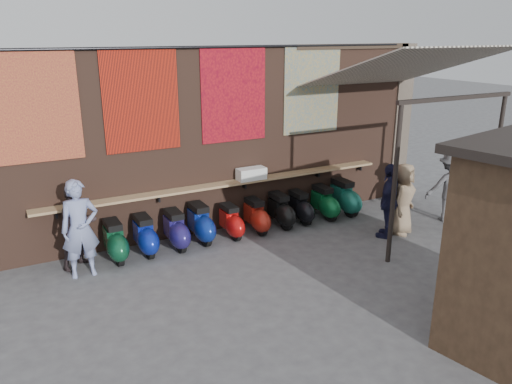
{
  "coord_description": "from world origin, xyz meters",
  "views": [
    {
      "loc": [
        -4.35,
        -7.19,
        4.25
      ],
      "look_at": [
        0.15,
        1.2,
        1.21
      ],
      "focal_mm": 35.0,
      "sensor_mm": 36.0,
      "label": 1
    }
  ],
  "objects_px": {
    "scooter_stool_7": "(300,207)",
    "diner_left": "(80,229)",
    "scooter_stool_1": "(145,236)",
    "scooter_stool_0": "(115,242)",
    "shopper_tan": "(403,199)",
    "scooter_stool_3": "(200,224)",
    "scooter_stool_8": "(324,203)",
    "scooter_stool_2": "(176,230)",
    "diner_right": "(79,227)",
    "scooter_stool_5": "(256,216)",
    "shopper_navy": "(389,201)",
    "shopper_grey": "(450,187)",
    "scooter_stool_6": "(280,211)",
    "scooter_stool_9": "(344,197)",
    "scooter_stool_4": "(231,222)",
    "shelf_box": "(251,174)"
  },
  "relations": [
    {
      "from": "scooter_stool_6",
      "to": "scooter_stool_8",
      "type": "relative_size",
      "value": 0.99
    },
    {
      "from": "scooter_stool_4",
      "to": "shopper_grey",
      "type": "distance_m",
      "value": 5.19
    },
    {
      "from": "scooter_stool_5",
      "to": "diner_right",
      "type": "height_order",
      "value": "diner_right"
    },
    {
      "from": "scooter_stool_4",
      "to": "scooter_stool_5",
      "type": "distance_m",
      "value": 0.62
    },
    {
      "from": "scooter_stool_0",
      "to": "scooter_stool_1",
      "type": "height_order",
      "value": "scooter_stool_0"
    },
    {
      "from": "scooter_stool_4",
      "to": "shopper_tan",
      "type": "distance_m",
      "value": 3.78
    },
    {
      "from": "scooter_stool_9",
      "to": "shopper_grey",
      "type": "bearing_deg",
      "value": -38.73
    },
    {
      "from": "scooter_stool_4",
      "to": "scooter_stool_1",
      "type": "bearing_deg",
      "value": 179.16
    },
    {
      "from": "scooter_stool_9",
      "to": "diner_right",
      "type": "distance_m",
      "value": 6.2
    },
    {
      "from": "scooter_stool_3",
      "to": "shopper_tan",
      "type": "height_order",
      "value": "shopper_tan"
    },
    {
      "from": "scooter_stool_7",
      "to": "diner_left",
      "type": "height_order",
      "value": "diner_left"
    },
    {
      "from": "shopper_navy",
      "to": "scooter_stool_0",
      "type": "bearing_deg",
      "value": -46.66
    },
    {
      "from": "scooter_stool_1",
      "to": "scooter_stool_0",
      "type": "bearing_deg",
      "value": -177.7
    },
    {
      "from": "scooter_stool_2",
      "to": "scooter_stool_3",
      "type": "distance_m",
      "value": 0.58
    },
    {
      "from": "scooter_stool_0",
      "to": "shopper_tan",
      "type": "xyz_separation_m",
      "value": [
        5.9,
        -1.56,
        0.4
      ]
    },
    {
      "from": "scooter_stool_8",
      "to": "shopper_grey",
      "type": "bearing_deg",
      "value": -30.91
    },
    {
      "from": "shelf_box",
      "to": "shopper_navy",
      "type": "distance_m",
      "value": 3.05
    },
    {
      "from": "scooter_stool_0",
      "to": "scooter_stool_6",
      "type": "distance_m",
      "value": 3.75
    },
    {
      "from": "scooter_stool_3",
      "to": "scooter_stool_9",
      "type": "bearing_deg",
      "value": -0.89
    },
    {
      "from": "scooter_stool_3",
      "to": "shopper_tan",
      "type": "distance_m",
      "value": 4.43
    },
    {
      "from": "scooter_stool_3",
      "to": "shopper_grey",
      "type": "xyz_separation_m",
      "value": [
        5.63,
        -1.57,
        0.42
      ]
    },
    {
      "from": "scooter_stool_0",
      "to": "scooter_stool_8",
      "type": "bearing_deg",
      "value": 0.08
    },
    {
      "from": "shopper_navy",
      "to": "shopper_tan",
      "type": "relative_size",
      "value": 1.03
    },
    {
      "from": "scooter_stool_4",
      "to": "scooter_stool_2",
      "type": "bearing_deg",
      "value": 179.58
    },
    {
      "from": "scooter_stool_8",
      "to": "scooter_stool_0",
      "type": "bearing_deg",
      "value": -179.92
    },
    {
      "from": "scooter_stool_1",
      "to": "diner_left",
      "type": "xyz_separation_m",
      "value": [
        -1.26,
        -0.37,
        0.52
      ]
    },
    {
      "from": "shopper_grey",
      "to": "scooter_stool_4",
      "type": "bearing_deg",
      "value": 10.52
    },
    {
      "from": "diner_right",
      "to": "scooter_stool_5",
      "type": "bearing_deg",
      "value": -29.6
    },
    {
      "from": "scooter_stool_0",
      "to": "scooter_stool_7",
      "type": "height_order",
      "value": "scooter_stool_0"
    },
    {
      "from": "scooter_stool_4",
      "to": "diner_left",
      "type": "bearing_deg",
      "value": -173.83
    },
    {
      "from": "scooter_stool_8",
      "to": "shopper_tan",
      "type": "xyz_separation_m",
      "value": [
        0.95,
        -1.57,
        0.41
      ]
    },
    {
      "from": "scooter_stool_1",
      "to": "shopper_tan",
      "type": "height_order",
      "value": "shopper_tan"
    },
    {
      "from": "scooter_stool_9",
      "to": "scooter_stool_2",
      "type": "bearing_deg",
      "value": -179.74
    },
    {
      "from": "scooter_stool_4",
      "to": "shopper_navy",
      "type": "xyz_separation_m",
      "value": [
        3.01,
        -1.57,
        0.46
      ]
    },
    {
      "from": "scooter_stool_1",
      "to": "scooter_stool_5",
      "type": "height_order",
      "value": "scooter_stool_1"
    },
    {
      "from": "scooter_stool_2",
      "to": "scooter_stool_6",
      "type": "relative_size",
      "value": 1.03
    },
    {
      "from": "shelf_box",
      "to": "scooter_stool_3",
      "type": "xyz_separation_m",
      "value": [
        -1.36,
        -0.26,
        -0.85
      ]
    },
    {
      "from": "scooter_stool_8",
      "to": "shelf_box",
      "type": "bearing_deg",
      "value": 169.24
    },
    {
      "from": "shelf_box",
      "to": "shopper_tan",
      "type": "relative_size",
      "value": 0.41
    },
    {
      "from": "scooter_stool_4",
      "to": "scooter_stool_6",
      "type": "xyz_separation_m",
      "value": [
        1.27,
        0.03,
        0.03
      ]
    },
    {
      "from": "scooter_stool_7",
      "to": "diner_right",
      "type": "xyz_separation_m",
      "value": [
        -4.92,
        -0.01,
        0.44
      ]
    },
    {
      "from": "scooter_stool_8",
      "to": "diner_right",
      "type": "relative_size",
      "value": 0.51
    },
    {
      "from": "scooter_stool_3",
      "to": "shopper_grey",
      "type": "distance_m",
      "value": 5.86
    },
    {
      "from": "scooter_stool_8",
      "to": "scooter_stool_1",
      "type": "bearing_deg",
      "value": 179.77
    },
    {
      "from": "scooter_stool_9",
      "to": "scooter_stool_6",
      "type": "bearing_deg",
      "value": 179.83
    },
    {
      "from": "scooter_stool_5",
      "to": "scooter_stool_6",
      "type": "relative_size",
      "value": 0.97
    },
    {
      "from": "scooter_stool_2",
      "to": "scooter_stool_8",
      "type": "distance_m",
      "value": 3.71
    },
    {
      "from": "scooter_stool_5",
      "to": "shopper_navy",
      "type": "height_order",
      "value": "shopper_navy"
    },
    {
      "from": "diner_left",
      "to": "shopper_grey",
      "type": "distance_m",
      "value": 8.18
    },
    {
      "from": "scooter_stool_0",
      "to": "diner_right",
      "type": "distance_m",
      "value": 0.75
    }
  ]
}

